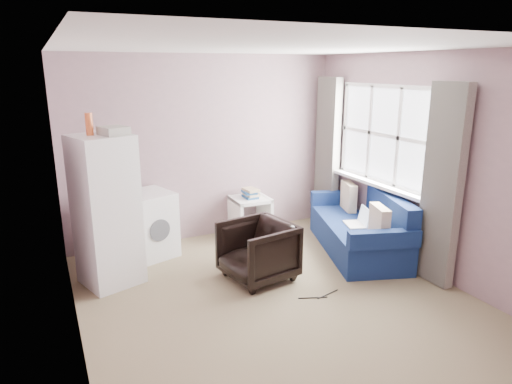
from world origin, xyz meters
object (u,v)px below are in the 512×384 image
(armchair, at_px, (258,248))
(sofa, at_px, (362,229))
(fridge, at_px, (106,210))
(washing_machine, at_px, (148,223))
(side_table, at_px, (250,213))

(armchair, distance_m, sofa, 1.59)
(fridge, relative_size, washing_machine, 2.27)
(washing_machine, distance_m, sofa, 2.75)
(fridge, bearing_deg, side_table, 0.50)
(armchair, bearing_deg, sofa, 86.36)
(armchair, distance_m, washing_machine, 1.53)
(washing_machine, relative_size, sofa, 0.42)
(fridge, height_order, washing_machine, fridge)
(side_table, relative_size, sofa, 0.34)
(armchair, xyz_separation_m, sofa, (1.58, 0.16, -0.07))
(washing_machine, relative_size, side_table, 1.21)
(side_table, distance_m, sofa, 1.57)
(washing_machine, bearing_deg, armchair, -67.69)
(fridge, relative_size, sofa, 0.95)
(armchair, relative_size, washing_machine, 0.88)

